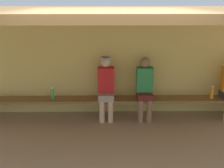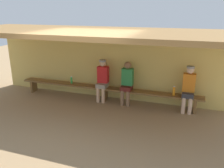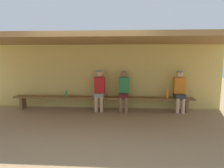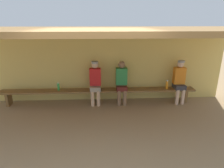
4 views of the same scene
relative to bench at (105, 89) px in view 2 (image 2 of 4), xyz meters
The scene contains 9 objects.
ground_plane 1.60m from the bench, 90.00° to the right, with size 24.00×24.00×0.00m, color #9E7F59.
back_wall 0.84m from the bench, 90.00° to the left, with size 8.00×0.20×2.20m, color #D8BC60.
dugout_roof 2.06m from the bench, 90.00° to the right, with size 8.00×2.80×0.12m, color olive.
bench is the anchor object (origin of this frame).
player_rightmost 0.37m from the bench, behind, with size 0.34×0.42×1.34m.
player_leftmost 2.55m from the bench, ahead, with size 0.34×0.42×1.34m.
player_in_red 0.79m from the bench, ahead, with size 0.34×0.42×1.34m.
water_bottle_blue 1.23m from the bench, behind, with size 0.06×0.06×0.24m.
water_bottle_green 2.15m from the bench, ahead, with size 0.08×0.08×0.28m.
Camera 2 is at (2.51, -5.06, 2.86)m, focal length 37.40 mm.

